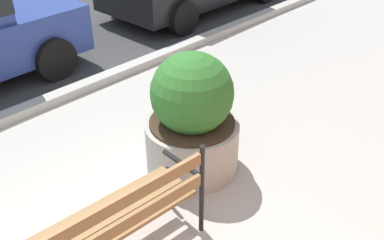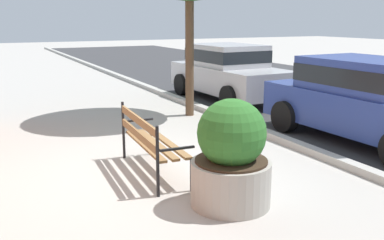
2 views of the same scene
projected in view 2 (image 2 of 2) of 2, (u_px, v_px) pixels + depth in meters
name	position (u px, v px, depth m)	size (l,w,h in m)	color
ground_plane	(143.00, 171.00, 6.56)	(80.00, 80.00, 0.00)	#ADA8A0
curb_stone	(294.00, 144.00, 7.80)	(60.00, 0.20, 0.12)	#B2AFA8
park_bench	(149.00, 138.00, 6.35)	(1.83, 0.64, 0.95)	olive
concrete_planter	(231.00, 157.00, 5.26)	(0.99, 0.99, 1.34)	#A8A399
parked_car_silver	(228.00, 70.00, 12.31)	(4.15, 2.02, 1.56)	#B7B7BC
parked_car_blue	(367.00, 98.00, 7.98)	(4.15, 2.02, 1.56)	navy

